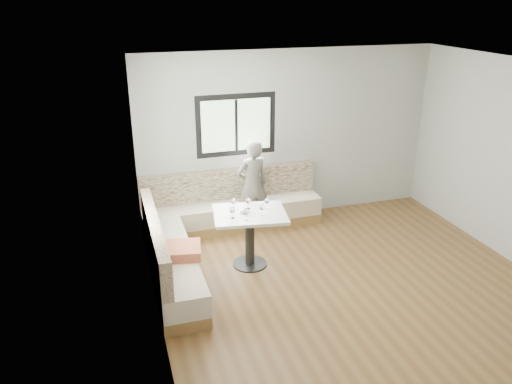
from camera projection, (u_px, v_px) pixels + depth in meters
room at (353, 186)px, 6.05m from camera, size 5.01×5.01×2.81m
banquette at (208, 229)px, 7.41m from camera, size 2.90×2.80×0.95m
table at (250, 226)px, 6.87m from camera, size 1.09×0.91×0.81m
person at (253, 185)px, 7.97m from camera, size 0.59×0.43×1.48m
olive_ramekin at (243, 211)px, 6.81m from camera, size 0.10×0.10×0.04m
wine_glass_a at (232, 210)px, 6.59m from camera, size 0.07×0.07×0.17m
wine_glass_b at (246, 212)px, 6.54m from camera, size 0.07×0.07×0.17m
wine_glass_c at (262, 207)px, 6.67m from camera, size 0.07×0.07×0.17m
wine_glass_d at (248, 201)px, 6.88m from camera, size 0.07×0.07×0.17m
wine_glass_e at (267, 201)px, 6.88m from camera, size 0.07×0.07×0.17m
wine_glass_f at (234, 201)px, 6.87m from camera, size 0.07×0.07×0.17m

